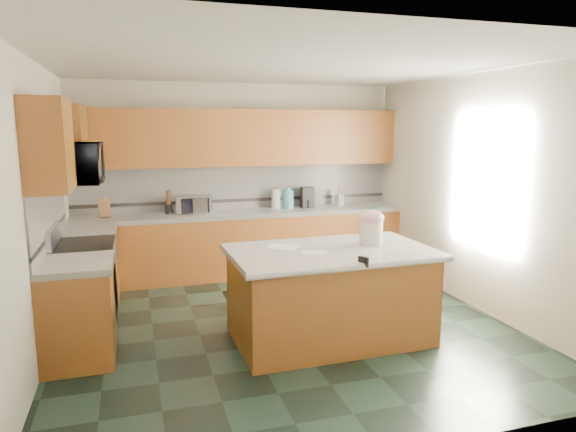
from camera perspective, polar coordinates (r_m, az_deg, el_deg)
name	(u,v)px	position (r m, az deg, el deg)	size (l,w,h in m)	color
floor	(284,325)	(5.60, -0.43, -12.04)	(4.60, 4.60, 0.00)	black
ceiling	(284,64)	(5.23, -0.47, 16.57)	(4.60, 4.60, 0.00)	white
wall_back	(239,179)	(7.48, -5.52, 4.15)	(4.60, 0.04, 2.70)	white
wall_front	(394,253)	(3.13, 11.73, -4.00)	(4.60, 0.04, 2.70)	white
wall_left	(35,211)	(5.11, -26.28, 0.52)	(0.04, 4.60, 2.70)	white
wall_right	(477,192)	(6.30, 20.23, 2.52)	(0.04, 4.60, 2.70)	white
back_base_cab	(244,245)	(7.33, -4.90, -3.26)	(4.60, 0.60, 0.86)	#4E2E0C
back_countertop	(244,213)	(7.23, -4.95, 0.29)	(4.60, 0.64, 0.06)	white
back_upper_cab	(241,138)	(7.27, -5.30, 8.65)	(4.60, 0.33, 0.78)	#4E2E0C
back_backsplash	(239,187)	(7.47, -5.45, 3.25)	(4.60, 0.02, 0.63)	silver
back_accent_band	(239,200)	(7.48, -5.42, 1.76)	(4.60, 0.01, 0.05)	black
left_base_cab_rear	(91,270)	(6.51, -21.09, -5.58)	(0.60, 0.82, 0.86)	#4E2E0C
left_counter_rear	(88,231)	(6.41, -21.34, -1.61)	(0.64, 0.82, 0.06)	white
left_base_cab_front	(78,314)	(5.05, -22.27, -10.08)	(0.60, 0.72, 0.86)	#4E2E0C
left_counter_front	(75,265)	(4.92, -22.62, -5.02)	(0.64, 0.72, 0.06)	white
left_backsplash	(49,214)	(5.66, -25.01, 0.25)	(0.02, 2.30, 0.63)	silver
left_accent_band	(51,233)	(5.69, -24.80, -1.69)	(0.01, 2.30, 0.05)	black
left_upper_cab_rear	(70,140)	(6.44, -23.05, 7.76)	(0.33, 1.09, 0.78)	#4E2E0C
left_upper_cab_front	(48,145)	(4.79, -25.08, 7.16)	(0.33, 0.72, 0.78)	#4E2E0C
range_body	(85,289)	(5.75, -21.63, -7.53)	(0.60, 0.76, 0.88)	#B7B7BC
range_oven_door	(115,290)	(5.74, -18.70, -7.79)	(0.02, 0.68, 0.55)	black
range_cooktop	(82,245)	(5.63, -21.93, -3.05)	(0.62, 0.78, 0.04)	black
range_handle	(116,255)	(5.64, -18.60, -4.09)	(0.02, 0.02, 0.66)	#B7B7BC
range_backguard	(53,235)	(5.64, -24.63, -1.97)	(0.06, 0.76, 0.18)	#B7B7BC
microwave	(76,163)	(5.52, -22.48, 5.41)	(0.73, 0.50, 0.41)	#B7B7BC
island_base	(330,297)	(5.14, 4.70, -9.00)	(1.85, 1.06, 0.86)	#4E2E0C
island_top	(331,252)	(5.01, 4.78, -4.01)	(1.95, 1.16, 0.06)	white
island_bullnose	(356,267)	(4.50, 7.51, -5.69)	(0.06, 0.06, 1.95)	white
treat_jar	(371,233)	(5.21, 9.23, -1.88)	(0.23, 0.23, 0.24)	beige
treat_jar_lid	(372,218)	(5.18, 9.28, -0.17)	(0.25, 0.25, 0.15)	pink
treat_jar_knob	(372,212)	(5.17, 9.30, 0.39)	(0.03, 0.03, 0.08)	tan
treat_jar_knob_end_l	(368,213)	(5.16, 8.88, 0.37)	(0.04, 0.04, 0.04)	tan
treat_jar_knob_end_r	(376,212)	(5.19, 9.71, 0.41)	(0.04, 0.04, 0.04)	tan
soap_bottle_island	(373,225)	(5.24, 9.41, -1.03)	(0.15, 0.15, 0.38)	teal
paper_sheet_a	(315,253)	(4.85, 2.98, -4.09)	(0.25, 0.19, 0.00)	white
paper_sheet_b	(283,247)	(5.08, -0.57, -3.42)	(0.29, 0.22, 0.00)	white
clamp_body	(363,262)	(4.54, 8.37, -5.04)	(0.03, 0.10, 0.09)	black
clamp_handle	(366,266)	(4.49, 8.69, -5.48)	(0.02, 0.02, 0.07)	black
knife_block	(104,208)	(7.12, -19.74, 0.85)	(0.14, 0.11, 0.25)	#472814
utensil_crock	(169,209)	(7.16, -13.09, 0.74)	(0.11, 0.11, 0.13)	black
utensil_bundle	(168,197)	(7.14, -13.14, 2.03)	(0.06, 0.06, 0.19)	#472814
toaster_oven	(194,204)	(7.15, -10.40, 1.28)	(0.42, 0.29, 0.24)	#B7B7BC
toaster_oven_door	(195,206)	(7.02, -10.27, 1.12)	(0.38, 0.01, 0.20)	black
paper_towel	(276,199)	(7.42, -1.34, 1.92)	(0.13, 0.13, 0.29)	white
paper_towel_base	(276,208)	(7.44, -1.34, 0.88)	(0.19, 0.19, 0.01)	#B7B7BC
water_jug	(288,199)	(7.43, 0.00, 1.87)	(0.16, 0.16, 0.27)	#549ACF
water_jug_neck	(288,189)	(7.41, 0.00, 3.05)	(0.08, 0.08, 0.04)	#549ACF
coffee_maker	(307,197)	(7.54, 2.15, 2.09)	(0.18, 0.19, 0.30)	black
coffee_carafe	(308,204)	(7.51, 2.25, 1.38)	(0.12, 0.12, 0.12)	black
soap_bottle_back	(339,198)	(7.69, 5.71, 1.99)	(0.11, 0.11, 0.24)	white
soap_back_cap	(339,189)	(7.68, 5.72, 3.01)	(0.02, 0.02, 0.03)	red
window_light_proxy	(487,181)	(6.11, 21.21, 3.67)	(0.02, 1.40, 1.10)	white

